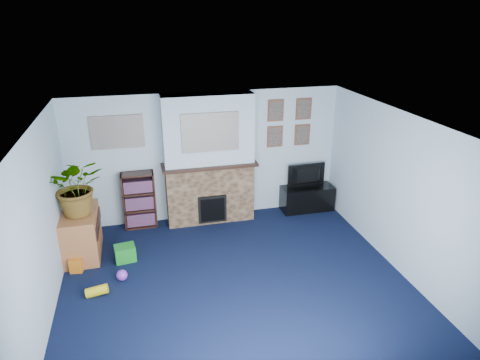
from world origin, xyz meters
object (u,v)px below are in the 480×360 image
object	(u,v)px
tv_stand	(307,199)
television	(308,176)
sideboard	(82,235)
bookshelf	(139,201)

from	to	relation	value
tv_stand	television	xyz separation A→B (m)	(0.00, 0.02, 0.48)
tv_stand	sideboard	size ratio (longest dim) A/B	1.05
tv_stand	bookshelf	xyz separation A→B (m)	(-3.23, 0.08, 0.28)
tv_stand	television	distance (m)	0.48
tv_stand	sideboard	world-z (taller)	sideboard
tv_stand	bookshelf	bearing A→B (deg)	178.65
television	bookshelf	xyz separation A→B (m)	(-3.23, 0.06, -0.21)
tv_stand	bookshelf	size ratio (longest dim) A/B	0.97
bookshelf	sideboard	distance (m)	1.23
bookshelf	tv_stand	bearing A→B (deg)	-1.35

